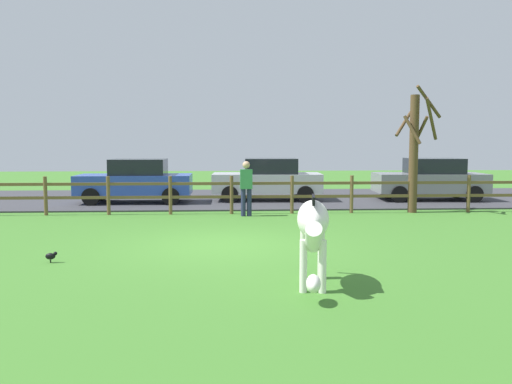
{
  "coord_description": "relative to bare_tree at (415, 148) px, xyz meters",
  "views": [
    {
      "loc": [
        0.04,
        -11.15,
        2.18
      ],
      "look_at": [
        0.75,
        1.28,
        1.02
      ],
      "focal_mm": 37.07,
      "sensor_mm": 36.0,
      "label": 1
    }
  ],
  "objects": [
    {
      "name": "parking_asphalt",
      "position": [
        -5.91,
        4.3,
        -1.98
      ],
      "size": [
        28.0,
        7.4,
        0.05
      ],
      "primitive_type": "cube",
      "color": "#38383D",
      "rests_on": "ground_plane"
    },
    {
      "name": "bare_tree",
      "position": [
        0.0,
        0.0,
        0.0
      ],
      "size": [
        1.38,
        1.38,
        3.89
      ],
      "color": "#513A23",
      "rests_on": "ground_plane"
    },
    {
      "name": "crow_on_grass",
      "position": [
        -9.06,
        -6.48,
        -1.88
      ],
      "size": [
        0.21,
        0.1,
        0.2
      ],
      "color": "black",
      "rests_on": "ground_plane"
    },
    {
      "name": "parked_car_silver",
      "position": [
        -4.32,
        3.38,
        -1.16
      ],
      "size": [
        4.07,
        2.01,
        1.56
      ],
      "color": "#B7BABF",
      "rests_on": "parking_asphalt"
    },
    {
      "name": "paddock_fence",
      "position": [
        -6.63,
        -0.0,
        -1.34
      ],
      "size": [
        20.65,
        0.11,
        1.17
      ],
      "color": "brown",
      "rests_on": "ground_plane"
    },
    {
      "name": "visitor_near_fence",
      "position": [
        -5.27,
        -0.52,
        -1.1
      ],
      "size": [
        0.36,
        0.22,
        1.64
      ],
      "color": "#232847",
      "rests_on": "ground_plane"
    },
    {
      "name": "parked_car_blue",
      "position": [
        -9.09,
        2.86,
        -1.16
      ],
      "size": [
        4.0,
        1.88,
        1.56
      ],
      "color": "#2D4CAD",
      "rests_on": "parking_asphalt"
    },
    {
      "name": "zebra",
      "position": [
        -4.56,
        -8.35,
        -1.08
      ],
      "size": [
        0.66,
        1.93,
        1.41
      ],
      "color": "white",
      "rests_on": "ground_plane"
    },
    {
      "name": "ground_plane",
      "position": [
        -5.91,
        -5.0,
        -2.01
      ],
      "size": [
        60.0,
        60.0,
        0.0
      ],
      "primitive_type": "plane",
      "color": "#3D7528"
    },
    {
      "name": "parked_car_grey",
      "position": [
        1.75,
        3.1,
        -1.16
      ],
      "size": [
        4.08,
        2.04,
        1.56
      ],
      "color": "slate",
      "rests_on": "parking_asphalt"
    }
  ]
}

